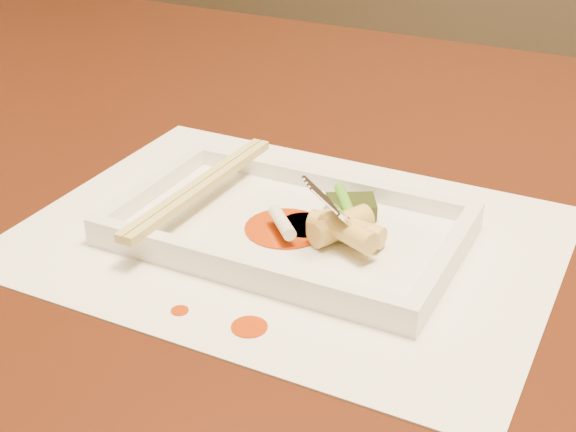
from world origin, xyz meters
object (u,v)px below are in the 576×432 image
at_px(placemat, 288,237).
at_px(table, 261,251).
at_px(plate_base, 288,232).
at_px(chopstick_a, 196,186).
at_px(fork, 388,147).

bearing_deg(placemat, table, 126.88).
xyz_separation_m(plate_base, chopstick_a, (-0.08, 0.00, 0.02)).
distance_m(placemat, plate_base, 0.00).
height_order(table, fork, fork).
xyz_separation_m(table, fork, (0.16, -0.10, 0.18)).
bearing_deg(fork, table, 147.47).
distance_m(table, chopstick_a, 0.18).
distance_m(placemat, chopstick_a, 0.09).
height_order(chopstick_a, fork, fork).
bearing_deg(placemat, fork, 14.42).
bearing_deg(chopstick_a, plate_base, 0.00).
relative_size(table, chopstick_a, 7.25).
relative_size(table, placemat, 3.50).
distance_m(placemat, fork, 0.11).
relative_size(table, fork, 10.00).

